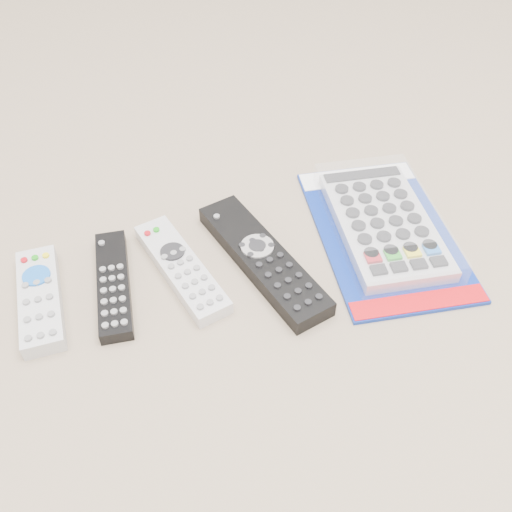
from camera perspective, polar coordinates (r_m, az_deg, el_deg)
name	(u,v)px	position (r m, az deg, el deg)	size (l,w,h in m)	color
remote_small_grey	(40,299)	(0.78, -20.79, -4.01)	(0.06, 0.17, 0.03)	#B7B7B9
remote_slim_black	(113,284)	(0.77, -14.07, -2.74)	(0.07, 0.19, 0.02)	black
remote_silver_dvd	(181,268)	(0.77, -7.47, -1.19)	(0.08, 0.20, 0.02)	silver
remote_large_black	(263,259)	(0.78, 0.70, -0.29)	(0.10, 0.26, 0.03)	black
jumbo_remote_packaged	(384,223)	(0.84, 12.68, 3.26)	(0.24, 0.34, 0.04)	navy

